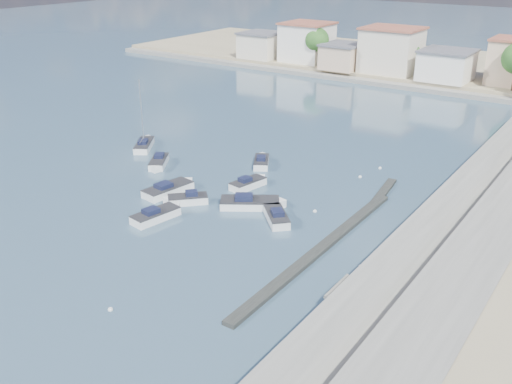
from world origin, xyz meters
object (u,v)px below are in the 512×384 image
motorboat_a (158,215)px  motorboat_d (186,200)px  motorboat_g (159,163)px  motorboat_b (249,184)px  motorboat_h (253,203)px  sailboat (145,144)px  motorboat_e (170,189)px  motorboat_c (276,216)px  motorboat_f (262,162)px

motorboat_a → motorboat_d: same height
motorboat_g → motorboat_b: bearing=4.1°
motorboat_h → sailboat: (-21.69, 6.87, 0.04)m
motorboat_d → motorboat_e: bearing=159.6°
motorboat_b → motorboat_c: (6.61, -5.04, 0.00)m
motorboat_a → motorboat_g: bearing=133.4°
motorboat_a → sailboat: bearing=138.3°
motorboat_b → motorboat_h: size_ratio=0.77×
motorboat_b → motorboat_g: 12.40m
motorboat_g → motorboat_h: bearing=-11.1°
motorboat_e → sailboat: bearing=144.9°
motorboat_d → sailboat: bearing=147.5°
motorboat_c → motorboat_h: (-3.37, 1.08, -0.00)m
motorboat_d → motorboat_f: bearing=89.9°
motorboat_a → motorboat_e: same height
motorboat_c → motorboat_h: size_ratio=0.72×
motorboat_d → sailboat: size_ratio=0.43×
motorboat_a → motorboat_c: 11.09m
motorboat_e → motorboat_g: (-6.46, 5.01, 0.00)m
motorboat_f → motorboat_h: size_ratio=0.71×
motorboat_d → sailboat: (-15.68, 9.99, 0.04)m
motorboat_b → motorboat_f: same height
motorboat_c → motorboat_f: bearing=129.5°
motorboat_e → motorboat_h: 9.36m
motorboat_a → motorboat_h: same height
motorboat_g → sailboat: bearing=147.9°
motorboat_c → motorboat_e: bearing=-176.0°
sailboat → motorboat_e: bearing=-35.1°
motorboat_c → motorboat_f: 14.68m
motorboat_c → sailboat: sailboat is taller
motorboat_a → motorboat_d: bearing=92.4°
motorboat_b → motorboat_e: (-5.91, -5.91, 0.00)m
motorboat_b → motorboat_f: 6.85m
motorboat_e → sailboat: size_ratio=0.68×
motorboat_h → motorboat_g: bearing=168.9°
motorboat_a → motorboat_h: size_ratio=0.88×
motorboat_g → motorboat_d: bearing=-32.8°
motorboat_e → motorboat_a: bearing=-58.0°
motorboat_e → motorboat_h: (9.15, 1.95, 0.00)m
motorboat_b → motorboat_e: 8.35m
motorboat_f → motorboat_g: 12.01m
motorboat_a → motorboat_f: (-0.14, 17.50, -0.00)m
motorboat_a → sailboat: size_ratio=0.59×
motorboat_f → motorboat_a: bearing=-89.5°
motorboat_g → sailboat: sailboat is taller
motorboat_c → motorboat_f: same height
motorboat_g → sailboat: (-6.08, 3.81, 0.04)m
motorboat_b → motorboat_d: bearing=-111.3°
motorboat_c → motorboat_a: bearing=-146.1°
motorboat_g → motorboat_h: size_ratio=0.76×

